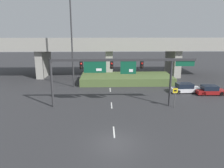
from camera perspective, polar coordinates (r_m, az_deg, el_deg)
The scene contains 9 objects.
ground_plane at distance 19.65m, azimuth 0.75°, elevation -14.89°, with size 160.00×160.00×0.00m, color #2D2D30.
lane_markings at distance 31.93m, azimuth -0.32°, elevation -3.31°, with size 0.14×25.13×0.01m.
signal_gantry at distance 26.79m, azimuth 1.89°, elevation 4.33°, with size 17.90×0.44×6.10m.
speed_limit_sign at distance 28.07m, azimuth 16.11°, elevation -2.74°, with size 0.60×0.11×2.58m.
highway_light_pole_near at distance 36.81m, azimuth -10.51°, elevation 12.41°, with size 0.70×0.36×16.50m.
overpass_bridge at distance 46.06m, azimuth -0.84°, elevation 9.23°, with size 48.28×9.07×8.04m.
grass_embankment at distance 40.61m, azimuth 3.79°, elevation 1.39°, with size 16.64×7.03×1.34m.
parked_sedan_near_right at distance 35.82m, azimuth 18.54°, elevation -1.04°, with size 4.74×2.16×1.43m.
parked_sedan_mid_right at distance 36.01m, azimuth 24.24°, elevation -1.51°, with size 4.29×1.84×1.39m.
Camera 1 is at (-0.80, -17.19, 9.48)m, focal length 35.00 mm.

